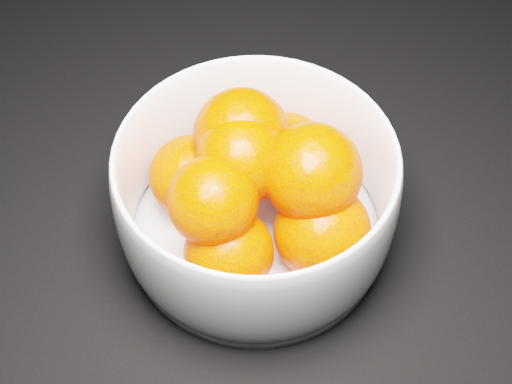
{
  "coord_description": "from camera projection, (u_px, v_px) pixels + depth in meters",
  "views": [
    {
      "loc": [
        -0.06,
        -0.36,
        0.45
      ],
      "look_at": [
        -0.04,
        -0.05,
        0.05
      ],
      "focal_mm": 50.0,
      "sensor_mm": 36.0,
      "label": 1
    }
  ],
  "objects": [
    {
      "name": "ground",
      "position": [
        295.0,
        178.0,
        0.57
      ],
      "size": [
        3.0,
        3.0,
        0.0
      ],
      "primitive_type": "cube",
      "color": "black",
      "rests_on": "ground"
    },
    {
      "name": "bowl",
      "position": [
        256.0,
        196.0,
        0.5
      ],
      "size": [
        0.2,
        0.2,
        0.1
      ],
      "rotation": [
        0.0,
        0.0,
        -0.25
      ],
      "color": "white",
      "rests_on": "ground"
    },
    {
      "name": "orange_pile",
      "position": [
        260.0,
        183.0,
        0.49
      ],
      "size": [
        0.15,
        0.15,
        0.1
      ],
      "color": "#FF3A00",
      "rests_on": "bowl"
    }
  ]
}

